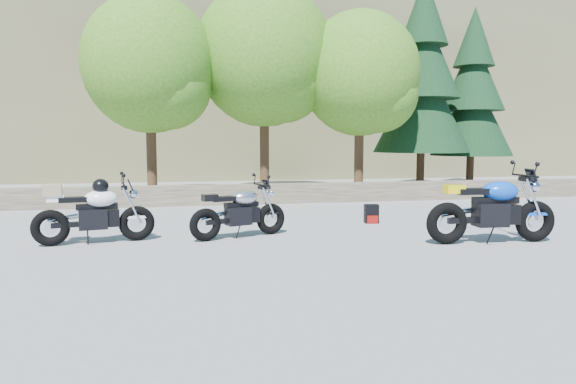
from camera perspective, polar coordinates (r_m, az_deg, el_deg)
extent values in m
plane|color=gray|center=(8.17, 0.01, -5.97)|extent=(90.00, 90.00, 0.00)
cube|color=#4D4033|center=(13.51, -4.60, -0.24)|extent=(22.00, 0.55, 0.50)
cube|color=brown|center=(36.60, -4.19, 14.96)|extent=(80.00, 30.00, 15.00)
cylinder|color=#382314|center=(15.07, -14.94, 5.02)|extent=(0.28, 0.28, 3.02)
sphere|color=#307419|center=(15.21, -15.17, 13.59)|extent=(3.67, 3.67, 3.67)
sphere|color=#307419|center=(14.82, -13.21, 11.33)|extent=(2.38, 2.38, 2.38)
cylinder|color=#382314|center=(15.62, -2.64, 5.85)|extent=(0.28, 0.28, 3.36)
sphere|color=#307419|center=(15.83, -2.68, 15.01)|extent=(4.08, 4.08, 4.08)
sphere|color=#307419|center=(15.52, -0.62, 12.51)|extent=(2.64, 2.64, 2.64)
cylinder|color=#382314|center=(15.72, 7.89, 4.98)|extent=(0.28, 0.28, 2.91)
sphere|color=#307419|center=(15.84, 8.00, 12.90)|extent=(3.54, 3.54, 3.54)
sphere|color=#307419|center=(15.67, 10.09, 10.65)|extent=(2.29, 2.29, 2.29)
cylinder|color=#382314|center=(17.84, 14.52, 3.73)|extent=(0.26, 0.26, 2.16)
cone|color=black|center=(17.87, 14.66, 9.51)|extent=(3.17, 3.17, 3.24)
cone|color=black|center=(18.04, 14.80, 14.53)|extent=(2.45, 2.45, 2.88)
cone|color=black|center=(18.32, 14.92, 18.98)|extent=(1.58, 1.58, 2.30)
cylinder|color=#382314|center=(19.41, 19.59, 3.38)|extent=(0.26, 0.26, 1.92)
cone|color=black|center=(19.42, 19.75, 8.10)|extent=(2.82, 2.82, 2.88)
cone|color=black|center=(19.54, 19.90, 12.23)|extent=(2.18, 2.18, 2.56)
cone|color=black|center=(19.73, 20.03, 15.92)|extent=(1.41, 1.41, 2.05)
torus|color=black|center=(9.10, -1.93, -3.00)|extent=(0.56, 0.32, 0.55)
torus|color=black|center=(8.57, -9.17, -3.62)|extent=(0.56, 0.32, 0.55)
cylinder|color=silver|center=(9.10, -1.93, -3.00)|extent=(0.19, 0.10, 0.19)
cylinder|color=silver|center=(8.57, -9.17, -3.62)|extent=(0.19, 0.10, 0.19)
cube|color=black|center=(8.79, -5.55, -2.65)|extent=(0.48, 0.38, 0.31)
cube|color=black|center=(8.79, -5.21, -1.41)|extent=(0.61, 0.33, 0.09)
ellipsoid|color=#AFAFB4|center=(8.80, -4.87, -0.60)|extent=(0.58, 0.48, 0.26)
cube|color=black|center=(8.64, -7.11, -0.75)|extent=(0.47, 0.32, 0.08)
cube|color=black|center=(8.54, -8.69, -0.62)|extent=(0.28, 0.24, 0.11)
cylinder|color=black|center=(8.94, -2.91, 0.78)|extent=(0.22, 0.54, 0.03)
sphere|color=silver|center=(9.02, -2.13, -0.10)|extent=(0.15, 0.15, 0.15)
torus|color=black|center=(8.88, -16.45, -3.35)|extent=(0.60, 0.24, 0.58)
torus|color=black|center=(8.88, -24.90, -3.65)|extent=(0.60, 0.24, 0.58)
cylinder|color=silver|center=(8.88, -16.45, -3.35)|extent=(0.20, 0.07, 0.20)
cylinder|color=silver|center=(8.88, -24.90, -3.65)|extent=(0.20, 0.07, 0.20)
cube|color=black|center=(8.84, -20.82, -2.82)|extent=(0.47, 0.34, 0.33)
cube|color=black|center=(8.82, -20.45, -1.52)|extent=(0.65, 0.25, 0.09)
ellipsoid|color=white|center=(8.80, -20.07, -0.68)|extent=(0.57, 0.43, 0.28)
cube|color=black|center=(8.81, -22.67, -0.77)|extent=(0.48, 0.27, 0.08)
cube|color=white|center=(8.82, -24.44, -0.60)|extent=(0.28, 0.22, 0.12)
cylinder|color=black|center=(8.80, -17.75, 0.76)|extent=(0.13, 0.60, 0.03)
sphere|color=silver|center=(8.82, -16.78, -0.21)|extent=(0.16, 0.16, 0.16)
ellipsoid|color=black|center=(8.78, -20.11, 0.61)|extent=(0.29, 0.31, 0.24)
cube|color=#947C56|center=(8.81, -24.71, 0.21)|extent=(0.31, 0.28, 0.18)
torus|color=black|center=(9.34, 25.74, -2.94)|extent=(0.69, 0.21, 0.68)
torus|color=black|center=(8.60, 17.22, -3.34)|extent=(0.69, 0.21, 0.68)
cylinder|color=silver|center=(9.34, 25.74, -2.94)|extent=(0.24, 0.06, 0.23)
cylinder|color=silver|center=(8.60, 17.22, -3.34)|extent=(0.24, 0.06, 0.23)
cube|color=black|center=(8.92, 21.57, -2.34)|extent=(0.53, 0.35, 0.38)
cube|color=black|center=(8.93, 22.04, -0.84)|extent=(0.75, 0.22, 0.11)
ellipsoid|color=blue|center=(8.95, 22.49, 0.11)|extent=(0.63, 0.45, 0.32)
cube|color=black|center=(8.72, 19.84, 0.07)|extent=(0.54, 0.27, 0.10)
cube|color=yellow|center=(8.58, 17.97, 0.32)|extent=(0.31, 0.23, 0.14)
cylinder|color=black|center=(9.15, 24.84, 1.66)|extent=(0.08, 0.70, 0.03)
sphere|color=silver|center=(9.26, 25.68, 0.55)|extent=(0.19, 0.19, 0.19)
cube|color=black|center=(10.48, 9.24, -2.39)|extent=(0.30, 0.24, 0.37)
cube|color=maroon|center=(10.38, 9.37, -3.04)|extent=(0.22, 0.07, 0.16)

